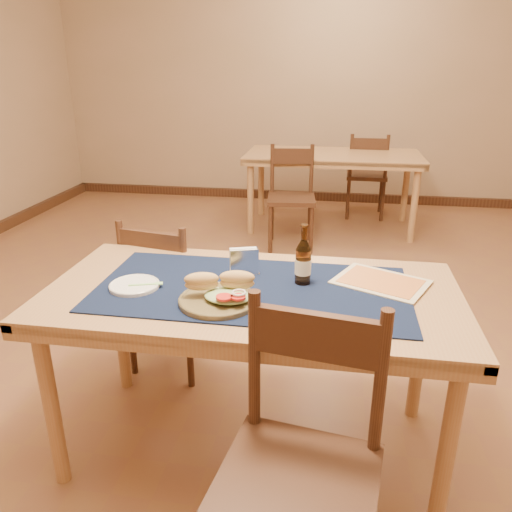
# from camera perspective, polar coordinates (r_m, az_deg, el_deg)

# --- Properties ---
(room) EXTENTS (6.04, 7.04, 2.84)m
(room) POSITION_cam_1_polar(r_m,az_deg,el_deg) (2.56, 2.63, 17.35)
(room) COLOR brown
(room) RESTS_ON ground
(main_table) EXTENTS (1.60, 0.80, 0.75)m
(main_table) POSITION_cam_1_polar(r_m,az_deg,el_deg) (1.98, -0.47, -5.98)
(main_table) COLOR #A3784C
(main_table) RESTS_ON ground
(placemat) EXTENTS (1.20, 0.60, 0.01)m
(placemat) POSITION_cam_1_polar(r_m,az_deg,el_deg) (1.94, -0.47, -3.73)
(placemat) COLOR #0D1832
(placemat) RESTS_ON main_table
(baseboard) EXTENTS (6.00, 7.00, 0.10)m
(baseboard) POSITION_cam_1_polar(r_m,az_deg,el_deg) (2.97, 2.19, -9.63)
(baseboard) COLOR #3F2516
(baseboard) RESTS_ON ground
(back_table) EXTENTS (1.68, 0.84, 0.75)m
(back_table) POSITION_cam_1_polar(r_m,az_deg,el_deg) (5.03, 8.77, 10.58)
(back_table) COLOR #A3784C
(back_table) RESTS_ON ground
(chair_main_far) EXTENTS (0.47, 0.47, 0.87)m
(chair_main_far) POSITION_cam_1_polar(r_m,az_deg,el_deg) (2.65, -9.83, -4.11)
(chair_main_far) COLOR #3F2516
(chair_main_far) RESTS_ON ground
(chair_main_near) EXTENTS (0.50, 0.50, 0.95)m
(chair_main_near) POSITION_cam_1_polar(r_m,az_deg,el_deg) (1.54, 5.10, -22.99)
(chair_main_near) COLOR #3F2516
(chair_main_near) RESTS_ON ground
(chair_back_near) EXTENTS (0.45, 0.45, 0.90)m
(chair_back_near) POSITION_cam_1_polar(r_m,az_deg,el_deg) (4.50, 4.06, 6.93)
(chair_back_near) COLOR #3F2516
(chair_back_near) RESTS_ON ground
(chair_back_far) EXTENTS (0.42, 0.42, 0.90)m
(chair_back_far) POSITION_cam_1_polar(r_m,az_deg,el_deg) (5.50, 12.54, 9.14)
(chair_back_far) COLOR #3F2516
(chair_back_far) RESTS_ON ground
(sandwich_plate) EXTENTS (0.29, 0.29, 0.11)m
(sandwich_plate) POSITION_cam_1_polar(r_m,az_deg,el_deg) (1.82, -4.07, -4.42)
(sandwich_plate) COLOR brown
(sandwich_plate) RESTS_ON placemat
(side_plate) EXTENTS (0.19, 0.19, 0.02)m
(side_plate) POSITION_cam_1_polar(r_m,az_deg,el_deg) (2.00, -13.73, -3.24)
(side_plate) COLOR white
(side_plate) RESTS_ON placemat
(fork) EXTENTS (0.13, 0.06, 0.00)m
(fork) POSITION_cam_1_polar(r_m,az_deg,el_deg) (1.98, -12.19, -3.16)
(fork) COLOR #9EE980
(fork) RESTS_ON side_plate
(beer_bottle) EXTENTS (0.06, 0.06, 0.24)m
(beer_bottle) POSITION_cam_1_polar(r_m,az_deg,el_deg) (1.95, 5.41, -0.67)
(beer_bottle) COLOR #4C2A0D
(beer_bottle) RESTS_ON placemat
(napkin_holder) EXTENTS (0.13, 0.08, 0.11)m
(napkin_holder) POSITION_cam_1_polar(r_m,az_deg,el_deg) (2.04, -1.37, -0.71)
(napkin_holder) COLOR white
(napkin_holder) RESTS_ON placemat
(menu_card) EXTENTS (0.42, 0.37, 0.01)m
(menu_card) POSITION_cam_1_polar(r_m,az_deg,el_deg) (2.04, 14.08, -2.86)
(menu_card) COLOR beige
(menu_card) RESTS_ON placemat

